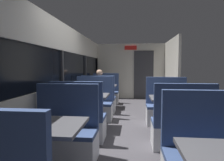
{
  "coord_description": "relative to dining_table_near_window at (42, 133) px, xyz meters",
  "views": [
    {
      "loc": [
        0.08,
        -4.07,
        1.37
      ],
      "look_at": [
        -0.56,
        2.02,
        0.91
      ],
      "focal_mm": 31.27,
      "sensor_mm": 36.0,
      "label": 1
    }
  ],
  "objects": [
    {
      "name": "bench_rear_aisle_facing_end",
      "position": [
        1.79,
        1.27,
        -0.31
      ],
      "size": [
        0.95,
        0.5,
        1.1
      ],
      "color": "silver",
      "rests_on": "ground_plane"
    },
    {
      "name": "seated_passenger",
      "position": [
        0.0,
        3.71,
        -0.1
      ],
      "size": [
        0.47,
        0.55,
        1.26
      ],
      "color": "#26262D",
      "rests_on": "ground_plane"
    },
    {
      "name": "bench_mid_window_facing_end",
      "position": [
        0.0,
        1.47,
        -0.31
      ],
      "size": [
        0.95,
        0.5,
        1.1
      ],
      "color": "silver",
      "rests_on": "ground_plane"
    },
    {
      "name": "carriage_window_panel_left",
      "position": [
        -0.56,
        2.09,
        0.47
      ],
      "size": [
        0.09,
        8.48,
        2.3
      ],
      "color": "beige",
      "rests_on": "ground_plane"
    },
    {
      "name": "coffee_cup_secondary",
      "position": [
        0.16,
        2.3,
        0.15
      ],
      "size": [
        0.07,
        0.07,
        0.09
      ],
      "color": "white",
      "rests_on": "dining_table_mid_window"
    },
    {
      "name": "ground_plane",
      "position": [
        0.89,
        2.09,
        -0.65
      ],
      "size": [
        3.3,
        9.2,
        0.02
      ],
      "primitive_type": "cube",
      "color": "#423F44"
    },
    {
      "name": "dining_table_rear_aisle",
      "position": [
        1.79,
        1.97,
        0.0
      ],
      "size": [
        0.9,
        0.7,
        0.74
      ],
      "color": "#9E9EA3",
      "rests_on": "ground_plane"
    },
    {
      "name": "carriage_aisle_panel_right",
      "position": [
        2.34,
        5.09,
        0.51
      ],
      "size": [
        0.08,
        2.4,
        2.3
      ],
      "primitive_type": "cube",
      "color": "beige",
      "rests_on": "ground_plane"
    },
    {
      "name": "bench_far_window_facing_entry",
      "position": [
        0.0,
        5.03,
        -0.31
      ],
      "size": [
        0.95,
        0.5,
        1.1
      ],
      "color": "silver",
      "rests_on": "ground_plane"
    },
    {
      "name": "bench_mid_window_facing_entry",
      "position": [
        0.0,
        2.87,
        -0.31
      ],
      "size": [
        0.95,
        0.5,
        1.1
      ],
      "color": "silver",
      "rests_on": "ground_plane"
    },
    {
      "name": "bench_rear_aisle_facing_entry",
      "position": [
        1.79,
        2.67,
        -0.31
      ],
      "size": [
        0.95,
        0.5,
        1.1
      ],
      "color": "silver",
      "rests_on": "ground_plane"
    },
    {
      "name": "bench_near_window_facing_entry",
      "position": [
        0.0,
        0.7,
        -0.31
      ],
      "size": [
        0.95,
        0.5,
        1.1
      ],
      "color": "silver",
      "rests_on": "ground_plane"
    },
    {
      "name": "coffee_cup_primary",
      "position": [
        -0.1,
        4.22,
        0.15
      ],
      "size": [
        0.07,
        0.07,
        0.09
      ],
      "color": "white",
      "rests_on": "dining_table_far_window"
    },
    {
      "name": "dining_table_mid_window",
      "position": [
        0.0,
        2.17,
        0.0
      ],
      "size": [
        0.9,
        0.7,
        0.74
      ],
      "color": "#9E9EA3",
      "rests_on": "ground_plane"
    },
    {
      "name": "dining_table_far_window",
      "position": [
        0.0,
        4.33,
        0.0
      ],
      "size": [
        0.9,
        0.7,
        0.74
      ],
      "color": "#9E9EA3",
      "rests_on": "ground_plane"
    },
    {
      "name": "bench_far_window_facing_end",
      "position": [
        0.0,
        3.63,
        -0.31
      ],
      "size": [
        0.95,
        0.5,
        1.1
      ],
      "color": "silver",
      "rests_on": "ground_plane"
    },
    {
      "name": "carriage_end_bulkhead",
      "position": [
        0.95,
        6.28,
        0.5
      ],
      "size": [
        2.9,
        0.11,
        2.3
      ],
      "color": "beige",
      "rests_on": "ground_plane"
    },
    {
      "name": "dining_table_near_window",
      "position": [
        0.0,
        0.0,
        0.0
      ],
      "size": [
        0.9,
        0.7,
        0.74
      ],
      "color": "#9E9EA3",
      "rests_on": "ground_plane"
    }
  ]
}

